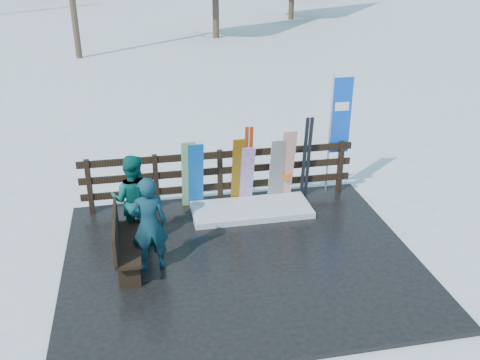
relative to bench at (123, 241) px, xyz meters
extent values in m
plane|color=white|center=(1.95, -0.11, -0.60)|extent=(700.00, 700.00, 0.00)
cube|color=black|center=(1.95, -0.11, -0.56)|extent=(6.00, 5.00, 0.08)
cube|color=black|center=(-0.65, 2.09, 0.06)|extent=(0.10, 0.10, 1.15)
cube|color=black|center=(0.65, 2.09, 0.06)|extent=(0.10, 0.10, 1.15)
cube|color=black|center=(1.95, 2.09, 0.06)|extent=(0.10, 0.10, 1.15)
cube|color=black|center=(3.25, 2.09, 0.06)|extent=(0.10, 0.10, 1.15)
cube|color=black|center=(4.55, 2.09, 0.06)|extent=(0.10, 0.10, 1.15)
cube|color=black|center=(1.95, 2.09, -0.17)|extent=(5.60, 0.05, 0.14)
cube|color=black|center=(1.95, 2.09, 0.18)|extent=(5.60, 0.05, 0.14)
cube|color=black|center=(1.95, 2.09, 0.53)|extent=(5.60, 0.05, 0.14)
cube|color=white|center=(2.49, 1.49, -0.46)|extent=(2.37, 1.00, 0.12)
cube|color=black|center=(0.07, 0.00, -0.07)|extent=(0.40, 1.50, 0.06)
cube|color=black|center=(0.07, -0.60, -0.29)|extent=(0.34, 0.06, 0.45)
cube|color=black|center=(0.07, 0.60, -0.29)|extent=(0.34, 0.06, 0.45)
cube|color=black|center=(-0.11, 0.00, 0.20)|extent=(0.05, 1.50, 0.50)
cube|color=blue|center=(1.43, 1.87, 0.22)|extent=(0.30, 0.40, 1.47)
cube|color=silver|center=(1.29, 1.87, 0.25)|extent=(0.27, 0.40, 1.52)
cube|color=orange|center=(2.29, 1.87, 0.24)|extent=(0.25, 0.38, 1.51)
cube|color=white|center=(2.47, 1.87, 0.14)|extent=(0.27, 0.37, 1.32)
cube|color=black|center=(3.09, 1.87, 0.18)|extent=(0.29, 0.28, 1.40)
cube|color=silver|center=(3.31, 1.87, 0.28)|extent=(0.28, 0.35, 1.59)
cube|color=#A63014|center=(2.47, 1.94, 0.33)|extent=(0.07, 0.18, 1.69)
cube|color=#A63014|center=(2.56, 1.94, 0.33)|extent=(0.07, 0.18, 1.69)
cube|color=black|center=(3.69, 1.94, 0.39)|extent=(0.08, 0.20, 1.80)
cube|color=black|center=(3.78, 1.94, 0.39)|extent=(0.08, 0.20, 1.80)
cylinder|color=silver|center=(4.28, 2.14, 0.78)|extent=(0.04, 0.04, 2.60)
cube|color=blue|center=(4.50, 2.14, 1.18)|extent=(0.42, 0.02, 1.60)
imported|color=#114846|center=(0.44, -0.12, 0.32)|extent=(0.65, 0.46, 1.66)
imported|color=#0A5850|center=(0.21, 0.86, 0.32)|extent=(0.93, 0.80, 1.66)
camera|label=1|loc=(0.42, -7.78, 4.57)|focal=40.00mm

